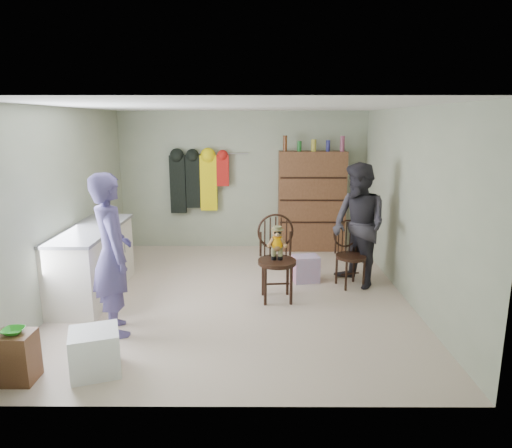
{
  "coord_description": "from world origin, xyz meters",
  "views": [
    {
      "loc": [
        0.27,
        -5.86,
        2.32
      ],
      "look_at": [
        0.25,
        0.2,
        0.95
      ],
      "focal_mm": 32.0,
      "sensor_mm": 36.0,
      "label": 1
    }
  ],
  "objects_px": {
    "chair_front": "(277,251)",
    "dresser": "(312,201)",
    "chair_far": "(349,251)",
    "counter": "(93,262)"
  },
  "relations": [
    {
      "from": "chair_far",
      "to": "dresser",
      "type": "distance_m",
      "value": 1.97
    },
    {
      "from": "counter",
      "to": "chair_front",
      "type": "bearing_deg",
      "value": -2.6
    },
    {
      "from": "counter",
      "to": "chair_far",
      "type": "height_order",
      "value": "chair_far"
    },
    {
      "from": "counter",
      "to": "chair_far",
      "type": "relative_size",
      "value": 1.97
    },
    {
      "from": "counter",
      "to": "dresser",
      "type": "xyz_separation_m",
      "value": [
        3.2,
        2.3,
        0.44
      ]
    },
    {
      "from": "chair_far",
      "to": "dresser",
      "type": "xyz_separation_m",
      "value": [
        -0.33,
        1.9,
        0.4
      ]
    },
    {
      "from": "chair_front",
      "to": "dresser",
      "type": "xyz_separation_m",
      "value": [
        0.73,
        2.41,
        0.26
      ]
    },
    {
      "from": "chair_far",
      "to": "dresser",
      "type": "bearing_deg",
      "value": 82.19
    },
    {
      "from": "chair_far",
      "to": "chair_front",
      "type": "bearing_deg",
      "value": -171.73
    },
    {
      "from": "counter",
      "to": "chair_front",
      "type": "distance_m",
      "value": 2.48
    }
  ]
}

